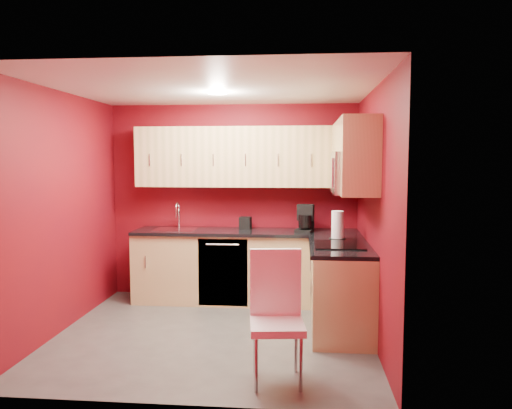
% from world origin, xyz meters
% --- Properties ---
extents(floor, '(3.20, 3.20, 0.00)m').
position_xyz_m(floor, '(0.00, 0.00, 0.00)').
color(floor, '#514E4B').
rests_on(floor, ground).
extents(ceiling, '(3.20, 3.20, 0.00)m').
position_xyz_m(ceiling, '(0.00, 0.00, 2.50)').
color(ceiling, white).
rests_on(ceiling, wall_back).
extents(wall_back, '(3.20, 0.00, 3.20)m').
position_xyz_m(wall_back, '(0.00, 1.50, 1.25)').
color(wall_back, maroon).
rests_on(wall_back, floor).
extents(wall_front, '(3.20, 0.00, 3.20)m').
position_xyz_m(wall_front, '(0.00, -1.50, 1.25)').
color(wall_front, maroon).
rests_on(wall_front, floor).
extents(wall_left, '(0.00, 3.00, 3.00)m').
position_xyz_m(wall_left, '(-1.60, 0.00, 1.25)').
color(wall_left, maroon).
rests_on(wall_left, floor).
extents(wall_right, '(0.00, 3.00, 3.00)m').
position_xyz_m(wall_right, '(1.60, 0.00, 1.25)').
color(wall_right, maroon).
rests_on(wall_right, floor).
extents(base_cabinets_back, '(2.80, 0.60, 0.87)m').
position_xyz_m(base_cabinets_back, '(0.20, 1.20, 0.43)').
color(base_cabinets_back, tan).
rests_on(base_cabinets_back, floor).
extents(base_cabinets_right, '(0.60, 1.30, 0.87)m').
position_xyz_m(base_cabinets_right, '(1.30, 0.25, 0.43)').
color(base_cabinets_right, tan).
rests_on(base_cabinets_right, floor).
extents(countertop_back, '(2.80, 0.63, 0.04)m').
position_xyz_m(countertop_back, '(0.20, 1.19, 0.89)').
color(countertop_back, black).
rests_on(countertop_back, base_cabinets_back).
extents(countertop_right, '(0.63, 1.27, 0.04)m').
position_xyz_m(countertop_right, '(1.29, 0.23, 0.89)').
color(countertop_right, black).
rests_on(countertop_right, base_cabinets_right).
extents(upper_cabinets_back, '(2.80, 0.35, 0.75)m').
position_xyz_m(upper_cabinets_back, '(0.20, 1.32, 1.83)').
color(upper_cabinets_back, '#E7C182').
rests_on(upper_cabinets_back, wall_back).
extents(upper_cabinets_right, '(0.35, 1.55, 0.75)m').
position_xyz_m(upper_cabinets_right, '(1.42, 0.44, 1.89)').
color(upper_cabinets_right, '#E7C182').
rests_on(upper_cabinets_right, wall_right).
extents(microwave, '(0.42, 0.76, 0.42)m').
position_xyz_m(microwave, '(1.39, 0.20, 1.66)').
color(microwave, silver).
rests_on(microwave, upper_cabinets_right).
extents(cooktop, '(0.50, 0.55, 0.01)m').
position_xyz_m(cooktop, '(1.28, 0.20, 0.92)').
color(cooktop, black).
rests_on(cooktop, countertop_right).
extents(sink, '(0.52, 0.42, 0.35)m').
position_xyz_m(sink, '(-0.70, 1.20, 0.94)').
color(sink, silver).
rests_on(sink, countertop_back).
extents(dishwasher_front, '(0.60, 0.02, 0.82)m').
position_xyz_m(dishwasher_front, '(-0.05, 0.91, 0.43)').
color(dishwasher_front, black).
rests_on(dishwasher_front, base_cabinets_back).
extents(downlight, '(0.20, 0.20, 0.01)m').
position_xyz_m(downlight, '(0.00, 0.30, 2.48)').
color(downlight, white).
rests_on(downlight, ceiling).
extents(coffee_maker, '(0.25, 0.30, 0.33)m').
position_xyz_m(coffee_maker, '(0.92, 1.14, 1.08)').
color(coffee_maker, black).
rests_on(coffee_maker, countertop_back).
extents(napkin_holder, '(0.15, 0.15, 0.15)m').
position_xyz_m(napkin_holder, '(0.18, 1.33, 0.99)').
color(napkin_holder, black).
rests_on(napkin_holder, countertop_back).
extents(paper_towel, '(0.23, 0.23, 0.32)m').
position_xyz_m(paper_towel, '(1.29, 0.61, 1.07)').
color(paper_towel, white).
rests_on(paper_towel, countertop_right).
extents(dining_chair, '(0.48, 0.49, 1.06)m').
position_xyz_m(dining_chair, '(0.70, -1.05, 0.53)').
color(dining_chair, white).
rests_on(dining_chair, floor).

